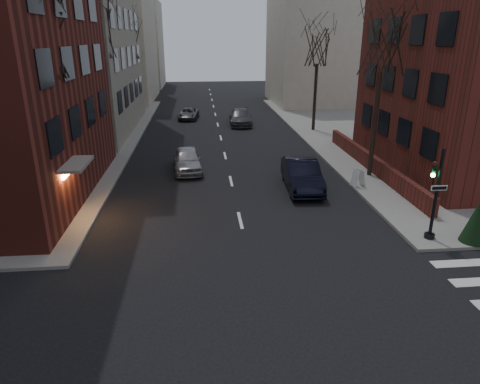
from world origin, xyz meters
name	(u,v)px	position (x,y,z in m)	size (l,w,h in m)	color
low_wall_right	(371,163)	(9.30, 19.00, 0.65)	(0.35, 16.00, 1.00)	#5C1F1A
building_distant_la	(97,31)	(-15.00, 55.00, 9.00)	(14.00, 16.00, 18.00)	beige
building_distant_ra	(328,40)	(15.00, 50.00, 8.00)	(14.00, 14.00, 16.00)	beige
building_distant_lb	(132,45)	(-13.00, 72.00, 7.00)	(10.00, 12.00, 14.00)	beige
traffic_signal	(434,200)	(7.94, 8.99, 1.91)	(0.76, 0.44, 4.00)	black
tree_left_a	(39,35)	(-8.80, 14.00, 8.47)	(4.18, 4.18, 10.26)	#2D231C
tree_left_b	(97,29)	(-8.80, 26.00, 8.91)	(4.40, 4.40, 10.80)	#2D231C
tree_left_c	(128,40)	(-8.80, 40.00, 8.03)	(3.96, 3.96, 9.72)	#2D231C
tree_right_a	(383,43)	(8.80, 18.00, 8.03)	(3.96, 3.96, 9.72)	#2D231C
tree_right_b	(318,46)	(8.80, 32.00, 7.59)	(3.74, 3.74, 9.18)	#2D231C
streetlamp_near	(101,104)	(-8.20, 22.00, 4.24)	(0.36, 0.36, 6.28)	black
streetlamp_far	(140,77)	(-8.20, 42.00, 4.24)	(0.36, 0.36, 6.28)	black
parked_sedan	(302,175)	(4.00, 16.22, 0.86)	(1.82, 5.21, 1.72)	black
car_lane_silver	(187,160)	(-2.70, 20.41, 0.76)	(1.80, 4.48, 1.53)	#96969B
car_lane_gray	(240,117)	(2.29, 35.71, 0.77)	(2.15, 5.30, 1.54)	#3B3B3F
car_lane_far	(189,114)	(-2.97, 39.34, 0.58)	(1.92, 4.16, 1.16)	#444449
sandwich_board	(358,178)	(7.30, 15.95, 0.66)	(0.45, 0.63, 1.02)	white
evergreen_shrub	(476,221)	(9.67, 8.50, 1.09)	(1.12, 1.12, 1.87)	black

